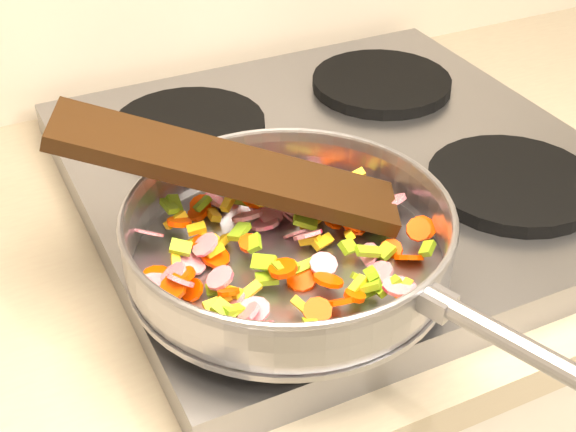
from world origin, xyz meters
name	(u,v)px	position (x,y,z in m)	size (l,w,h in m)	color
cooktop	(341,173)	(-0.70, 1.67, 0.92)	(0.60, 0.60, 0.04)	#939399
grate_fl	(287,250)	(-0.84, 1.52, 0.95)	(0.19, 0.19, 0.02)	black
grate_fr	(513,183)	(-0.56, 1.52, 0.95)	(0.19, 0.19, 0.02)	black
grate_bl	(189,126)	(-0.84, 1.81, 0.95)	(0.19, 0.19, 0.02)	black
grate_br	(382,83)	(-0.56, 1.81, 0.95)	(0.19, 0.19, 0.02)	black
saute_pan	(290,236)	(-0.85, 1.49, 0.99)	(0.35, 0.50, 0.06)	#9E9EA5
vegetable_heap	(282,242)	(-0.85, 1.51, 0.98)	(0.29, 0.28, 0.05)	yellow
wooden_spatula	(229,168)	(-0.88, 1.57, 1.03)	(0.34, 0.08, 0.02)	black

